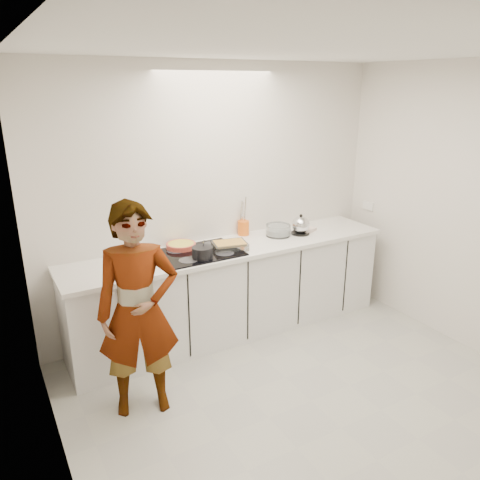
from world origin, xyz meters
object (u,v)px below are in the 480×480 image
hob (200,253)px  saucepan (202,252)px  mixing_bowl (278,231)px  cook (138,311)px  tart_dish (181,245)px  kettle (301,226)px  utensil_crock (243,228)px  baking_dish (230,245)px

hob → saucepan: saucepan is taller
saucepan → mixing_bowl: 0.99m
saucepan → cook: 0.93m
tart_dish → saucepan: saucepan is taller
hob → cook: 1.05m
kettle → utensil_crock: bearing=152.3°
baking_dish → mixing_bowl: (0.63, 0.12, 0.01)m
kettle → cook: (-1.95, -0.67, -0.18)m
baking_dish → utensil_crock: bearing=44.1°
tart_dish → kettle: kettle is taller
mixing_bowl → tart_dish: bearing=173.6°
saucepan → baking_dish: size_ratio=0.65×
mixing_bowl → cook: cook is taller
baking_dish → hob: bearing=170.5°
mixing_bowl → baking_dish: bearing=-168.9°
cook → tart_dish: bearing=65.0°
mixing_bowl → cook: (-1.72, -0.73, -0.14)m
tart_dish → kettle: size_ratio=1.58×
baking_dish → kettle: size_ratio=1.61×
hob → saucepan: size_ratio=3.13×
hob → kettle: bearing=0.4°
hob → cook: (-0.81, -0.66, -0.10)m
saucepan → baking_dish: 0.35m
baking_dish → utensil_crock: 0.47m
cook → hob: bearing=53.6°
tart_dish → utensil_crock: bearing=7.1°
kettle → cook: 2.07m
tart_dish → cook: size_ratio=0.21×
mixing_bowl → hob: bearing=-175.2°
mixing_bowl → utensil_crock: utensil_crock is taller
hob → mixing_bowl: mixing_bowl is taller
kettle → utensil_crock: (-0.52, 0.27, -0.02)m
kettle → mixing_bowl: bearing=163.4°
baking_dish → cook: bearing=-150.8°
kettle → saucepan: bearing=-172.5°
utensil_crock → saucepan: bearing=-147.3°
saucepan → hob: bearing=71.7°
hob → utensil_crock: bearing=24.3°
saucepan → baking_dish: (0.33, 0.10, -0.02)m
hob → tart_dish: (-0.11, 0.19, 0.03)m
hob → cook: size_ratio=0.44×
hob → saucepan: 0.17m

